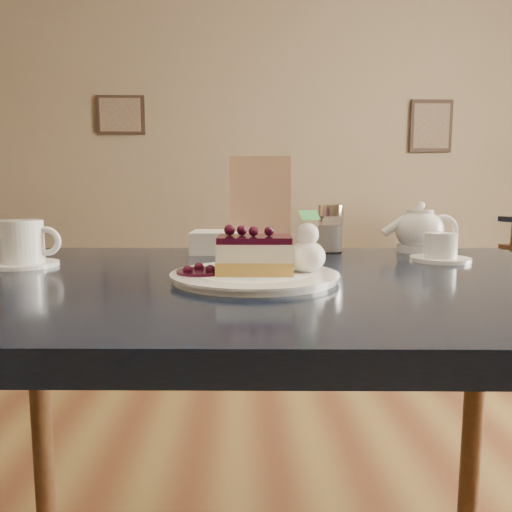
{
  "coord_description": "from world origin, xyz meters",
  "views": [
    {
      "loc": [
        -0.26,
        -0.44,
        0.92
      ],
      "look_at": [
        -0.24,
        0.31,
        0.82
      ],
      "focal_mm": 35.0,
      "sensor_mm": 36.0,
      "label": 1
    }
  ],
  "objects_px": {
    "tea_set": "(423,235)",
    "dessert_plate": "(255,277)",
    "cheesecake_slice": "(255,255)",
    "main_table": "(255,320)",
    "coffee_set": "(23,246)"
  },
  "relations": [
    {
      "from": "dessert_plate",
      "to": "cheesecake_slice",
      "type": "bearing_deg",
      "value": -116.57
    },
    {
      "from": "dessert_plate",
      "to": "tea_set",
      "type": "height_order",
      "value": "tea_set"
    },
    {
      "from": "cheesecake_slice",
      "to": "coffee_set",
      "type": "height_order",
      "value": "coffee_set"
    },
    {
      "from": "cheesecake_slice",
      "to": "tea_set",
      "type": "distance_m",
      "value": 0.52
    },
    {
      "from": "dessert_plate",
      "to": "tea_set",
      "type": "relative_size",
      "value": 0.99
    },
    {
      "from": "tea_set",
      "to": "main_table",
      "type": "bearing_deg",
      "value": -145.08
    },
    {
      "from": "main_table",
      "to": "tea_set",
      "type": "height_order",
      "value": "tea_set"
    },
    {
      "from": "main_table",
      "to": "coffee_set",
      "type": "height_order",
      "value": "coffee_set"
    },
    {
      "from": "dessert_plate",
      "to": "tea_set",
      "type": "xyz_separation_m",
      "value": [
        0.4,
        0.33,
        0.04
      ]
    },
    {
      "from": "coffee_set",
      "to": "tea_set",
      "type": "height_order",
      "value": "tea_set"
    },
    {
      "from": "coffee_set",
      "to": "main_table",
      "type": "bearing_deg",
      "value": -14.54
    },
    {
      "from": "tea_set",
      "to": "dessert_plate",
      "type": "bearing_deg",
      "value": -140.59
    },
    {
      "from": "cheesecake_slice",
      "to": "tea_set",
      "type": "bearing_deg",
      "value": 41.84
    },
    {
      "from": "main_table",
      "to": "cheesecake_slice",
      "type": "relative_size",
      "value": 9.98
    },
    {
      "from": "main_table",
      "to": "coffee_set",
      "type": "bearing_deg",
      "value": 167.89
    }
  ]
}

